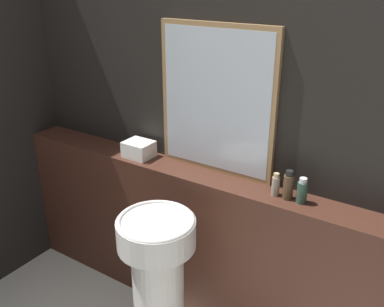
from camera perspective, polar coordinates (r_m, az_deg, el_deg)
The scene contains 8 objects.
wall_back at distance 2.32m, azimuth 4.27°, elevation 5.11°, with size 8.00×0.06×2.50m.
vanity_counter at distance 2.57m, azimuth 2.23°, elevation -12.50°, with size 2.70×0.21×0.94m.
pedestal_sink at distance 2.29m, azimuth -4.55°, elevation -16.49°, with size 0.39×0.39×0.88m.
mirror at distance 2.26m, azimuth 3.25°, elevation 6.98°, with size 0.68×0.03×0.80m.
towel_stack at distance 2.57m, azimuth -7.10°, elevation 0.58°, with size 0.17×0.14×0.10m.
shampoo_bottle at distance 2.15m, azimuth 11.09°, elevation -4.15°, with size 0.04×0.04×0.12m.
conditioner_bottle at distance 2.13m, azimuth 12.72°, elevation -4.22°, with size 0.05×0.05×0.15m.
lotion_bottle at distance 2.11m, azimuth 14.47°, elevation -4.90°, with size 0.05×0.05×0.13m.
Camera 1 is at (1.06, -0.28, 1.97)m, focal length 40.00 mm.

